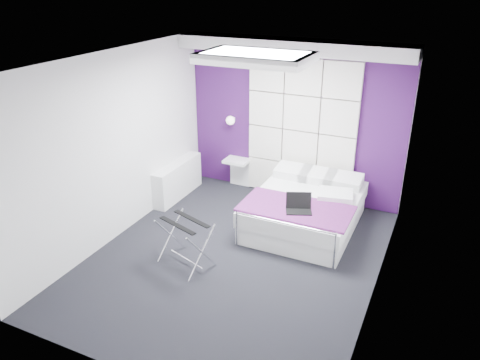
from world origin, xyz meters
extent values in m
plane|color=black|center=(0.00, 0.00, 0.00)|extent=(4.40, 4.40, 0.00)
plane|color=white|center=(0.00, 0.00, 2.60)|extent=(4.40, 4.40, 0.00)
plane|color=silver|center=(0.00, 2.20, 1.30)|extent=(3.60, 0.00, 3.60)
plane|color=silver|center=(-1.80, 0.00, 1.30)|extent=(0.00, 4.40, 4.40)
plane|color=silver|center=(1.80, 0.00, 1.30)|extent=(0.00, 4.40, 4.40)
cube|color=#391149|center=(0.00, 2.19, 1.30)|extent=(3.58, 0.02, 2.58)
cube|color=white|center=(0.00, 1.95, 2.50)|extent=(3.58, 0.50, 0.20)
sphere|color=white|center=(-1.05, 2.06, 1.22)|extent=(0.15, 0.15, 0.15)
cube|color=white|center=(-1.69, 1.30, 0.30)|extent=(0.22, 1.20, 0.60)
cube|color=white|center=(0.57, 1.21, 0.13)|extent=(1.43, 1.79, 0.27)
cube|color=white|center=(0.57, 1.21, 0.38)|extent=(1.47, 1.83, 0.22)
cube|color=#531650|center=(0.57, 0.76, 0.51)|extent=(1.53, 0.80, 0.03)
cube|color=white|center=(-0.93, 2.02, 0.51)|extent=(0.42, 0.32, 0.05)
cube|color=black|center=(-0.52, -0.38, 0.62)|extent=(0.64, 0.47, 0.01)
cube|color=black|center=(0.63, 0.67, 0.53)|extent=(0.34, 0.24, 0.02)
cube|color=black|center=(0.63, 0.79, 0.65)|extent=(0.34, 0.01, 0.23)
camera|label=1|loc=(2.28, -4.76, 3.50)|focal=35.00mm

